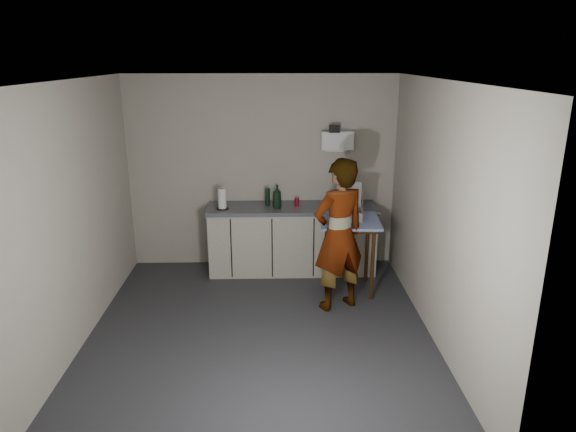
{
  "coord_description": "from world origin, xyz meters",
  "views": [
    {
      "loc": [
        0.16,
        -4.82,
        2.81
      ],
      "look_at": [
        0.31,
        0.45,
        1.17
      ],
      "focal_mm": 32.0,
      "sensor_mm": 36.0,
      "label": 1
    }
  ],
  "objects_px": {
    "standing_man": "(339,235)",
    "soap_bottle": "(277,197)",
    "soda_can": "(297,202)",
    "kitchen_counter": "(292,241)",
    "paper_towel": "(222,199)",
    "dish_rack": "(348,203)",
    "side_table": "(349,229)",
    "bakery_box": "(349,211)",
    "dark_bottle": "(268,197)"
  },
  "relations": [
    {
      "from": "standing_man",
      "to": "soap_bottle",
      "type": "relative_size",
      "value": 5.67
    },
    {
      "from": "soap_bottle",
      "to": "soda_can",
      "type": "distance_m",
      "value": 0.29
    },
    {
      "from": "standing_man",
      "to": "kitchen_counter",
      "type": "bearing_deg",
      "value": -91.98
    },
    {
      "from": "kitchen_counter",
      "to": "standing_man",
      "type": "relative_size",
      "value": 1.27
    },
    {
      "from": "soap_bottle",
      "to": "paper_towel",
      "type": "bearing_deg",
      "value": -178.61
    },
    {
      "from": "soda_can",
      "to": "paper_towel",
      "type": "height_order",
      "value": "paper_towel"
    },
    {
      "from": "soap_bottle",
      "to": "standing_man",
      "type": "bearing_deg",
      "value": -55.71
    },
    {
      "from": "kitchen_counter",
      "to": "dish_rack",
      "type": "distance_m",
      "value": 0.91
    },
    {
      "from": "side_table",
      "to": "dish_rack",
      "type": "distance_m",
      "value": 0.61
    },
    {
      "from": "side_table",
      "to": "standing_man",
      "type": "relative_size",
      "value": 0.52
    },
    {
      "from": "kitchen_counter",
      "to": "dish_rack",
      "type": "height_order",
      "value": "dish_rack"
    },
    {
      "from": "dish_rack",
      "to": "bakery_box",
      "type": "distance_m",
      "value": 0.54
    },
    {
      "from": "side_table",
      "to": "dark_bottle",
      "type": "xyz_separation_m",
      "value": [
        -1.0,
        0.69,
        0.22
      ]
    },
    {
      "from": "standing_man",
      "to": "dish_rack",
      "type": "relative_size",
      "value": 4.93
    },
    {
      "from": "soda_can",
      "to": "dish_rack",
      "type": "xyz_separation_m",
      "value": [
        0.67,
        -0.05,
        0.0
      ]
    },
    {
      "from": "soap_bottle",
      "to": "paper_towel",
      "type": "xyz_separation_m",
      "value": [
        -0.71,
        -0.02,
        -0.03
      ]
    },
    {
      "from": "side_table",
      "to": "soda_can",
      "type": "distance_m",
      "value": 0.9
    },
    {
      "from": "soap_bottle",
      "to": "paper_towel",
      "type": "distance_m",
      "value": 0.71
    },
    {
      "from": "side_table",
      "to": "standing_man",
      "type": "xyz_separation_m",
      "value": [
        -0.19,
        -0.46,
        0.08
      ]
    },
    {
      "from": "kitchen_counter",
      "to": "side_table",
      "type": "xyz_separation_m",
      "value": [
        0.68,
        -0.63,
        0.38
      ]
    },
    {
      "from": "dish_rack",
      "to": "paper_towel",
      "type": "bearing_deg",
      "value": -178.09
    },
    {
      "from": "soda_can",
      "to": "bakery_box",
      "type": "xyz_separation_m",
      "value": [
        0.61,
        -0.58,
        0.05
      ]
    },
    {
      "from": "paper_towel",
      "to": "bakery_box",
      "type": "distance_m",
      "value": 1.66
    },
    {
      "from": "kitchen_counter",
      "to": "standing_man",
      "type": "distance_m",
      "value": 1.28
    },
    {
      "from": "kitchen_counter",
      "to": "side_table",
      "type": "height_order",
      "value": "side_table"
    },
    {
      "from": "soap_bottle",
      "to": "dish_rack",
      "type": "distance_m",
      "value": 0.94
    },
    {
      "from": "side_table",
      "to": "paper_towel",
      "type": "relative_size",
      "value": 3.34
    },
    {
      "from": "side_table",
      "to": "soap_bottle",
      "type": "distance_m",
      "value": 1.06
    },
    {
      "from": "standing_man",
      "to": "bakery_box",
      "type": "bearing_deg",
      "value": -135.97
    },
    {
      "from": "soda_can",
      "to": "bakery_box",
      "type": "bearing_deg",
      "value": -43.63
    },
    {
      "from": "kitchen_counter",
      "to": "standing_man",
      "type": "height_order",
      "value": "standing_man"
    },
    {
      "from": "soda_can",
      "to": "dish_rack",
      "type": "height_order",
      "value": "dish_rack"
    },
    {
      "from": "kitchen_counter",
      "to": "soap_bottle",
      "type": "height_order",
      "value": "soap_bottle"
    },
    {
      "from": "dark_bottle",
      "to": "dish_rack",
      "type": "xyz_separation_m",
      "value": [
        1.06,
        -0.11,
        -0.06
      ]
    },
    {
      "from": "soda_can",
      "to": "dark_bottle",
      "type": "bearing_deg",
      "value": 171.24
    },
    {
      "from": "standing_man",
      "to": "soda_can",
      "type": "height_order",
      "value": "standing_man"
    },
    {
      "from": "side_table",
      "to": "soap_bottle",
      "type": "height_order",
      "value": "soap_bottle"
    },
    {
      "from": "kitchen_counter",
      "to": "bakery_box",
      "type": "bearing_deg",
      "value": -41.01
    },
    {
      "from": "standing_man",
      "to": "paper_towel",
      "type": "height_order",
      "value": "standing_man"
    },
    {
      "from": "standing_man",
      "to": "paper_towel",
      "type": "distance_m",
      "value": 1.72
    },
    {
      "from": "soap_bottle",
      "to": "bakery_box",
      "type": "xyz_separation_m",
      "value": [
        0.87,
        -0.5,
        -0.05
      ]
    },
    {
      "from": "kitchen_counter",
      "to": "bakery_box",
      "type": "relative_size",
      "value": 5.34
    },
    {
      "from": "bakery_box",
      "to": "soda_can",
      "type": "bearing_deg",
      "value": 140.34
    },
    {
      "from": "side_table",
      "to": "bakery_box",
      "type": "xyz_separation_m",
      "value": [
        -0.0,
        0.05,
        0.21
      ]
    },
    {
      "from": "kitchen_counter",
      "to": "soda_can",
      "type": "height_order",
      "value": "soda_can"
    },
    {
      "from": "paper_towel",
      "to": "dish_rack",
      "type": "relative_size",
      "value": 0.77
    },
    {
      "from": "kitchen_counter",
      "to": "paper_towel",
      "type": "relative_size",
      "value": 8.12
    },
    {
      "from": "bakery_box",
      "to": "paper_towel",
      "type": "bearing_deg",
      "value": 167.09
    },
    {
      "from": "dark_bottle",
      "to": "side_table",
      "type": "bearing_deg",
      "value": -34.68
    },
    {
      "from": "dark_bottle",
      "to": "standing_man",
      "type": "bearing_deg",
      "value": -54.81
    }
  ]
}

